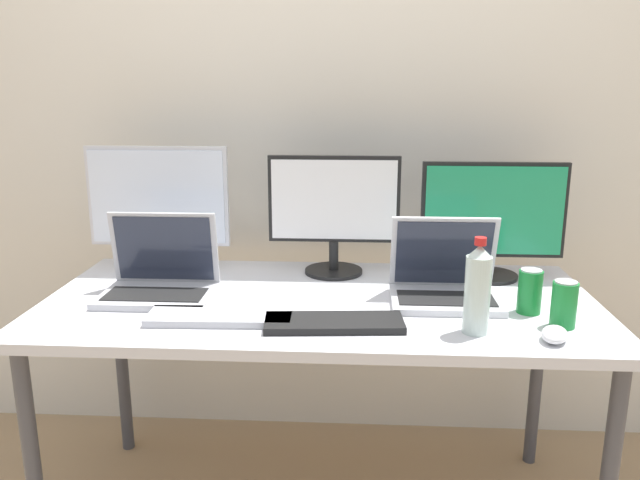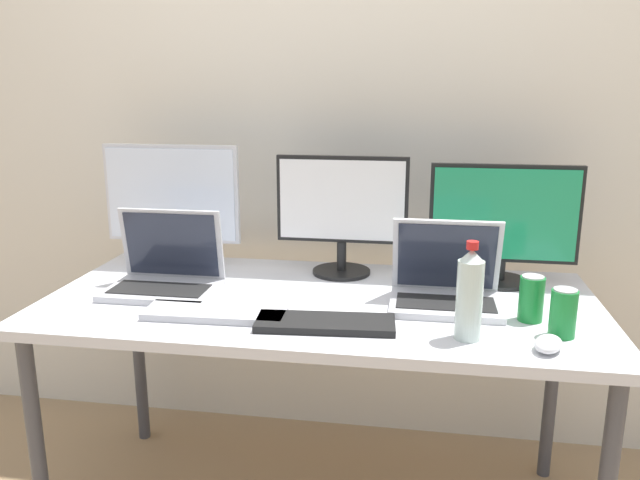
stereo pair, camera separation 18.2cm
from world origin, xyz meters
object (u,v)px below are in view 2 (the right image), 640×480
monitor_center (342,210)px  soda_can_near_keyboard (531,298)px  keyboard_main (325,323)px  laptop_secondary (446,285)px  laptop_silver (166,272)px  work_desk (320,317)px  mouse_by_keyboard (548,344)px  keyboard_aux (215,313)px  water_bottle (470,295)px  soda_can_by_laptop (563,313)px  monitor_right (504,222)px  monitor_left (172,202)px

monitor_center → soda_can_near_keyboard: 0.68m
keyboard_main → soda_can_near_keyboard: bearing=9.9°
laptop_secondary → keyboard_main: size_ratio=0.86×
laptop_silver → soda_can_near_keyboard: 1.08m
work_desk → mouse_by_keyboard: bearing=-25.4°
monitor_center → keyboard_main: monitor_center is taller
keyboard_aux → water_bottle: 0.69m
water_bottle → soda_can_by_laptop: 0.25m
soda_can_near_keyboard → soda_can_by_laptop: 0.12m
work_desk → laptop_silver: 0.50m
keyboard_main → soda_can_near_keyboard: 0.56m
keyboard_aux → mouse_by_keyboard: mouse_by_keyboard is taller
work_desk → monitor_right: size_ratio=3.53×
laptop_secondary → keyboard_aux: bearing=-161.9°
work_desk → monitor_center: monitor_center is taller
monitor_left → keyboard_main: (0.61, -0.49, -0.22)m
monitor_center → laptop_secondary: size_ratio=1.39×
monitor_left → keyboard_aux: monitor_left is taller
monitor_center → laptop_silver: (-0.52, -0.26, -0.16)m
monitor_center → soda_can_by_laptop: bearing=-35.7°
water_bottle → monitor_left: bearing=152.5°
monitor_left → keyboard_aux: (0.30, -0.47, -0.22)m
work_desk → water_bottle: water_bottle is taller
laptop_silver → soda_can_near_keyboard: bearing=-4.5°
laptop_silver → water_bottle: 0.93m
monitor_right → mouse_by_keyboard: 0.56m
work_desk → laptop_silver: bearing=-179.8°
monitor_right → soda_can_near_keyboard: size_ratio=3.69×
laptop_silver → keyboard_main: laptop_silver is taller
monitor_center → keyboard_main: bearing=-87.7°
mouse_by_keyboard → soda_can_by_laptop: size_ratio=0.80×
monitor_right → work_desk: bearing=-156.4°
monitor_right → soda_can_near_keyboard: monitor_right is taller
monitor_center → water_bottle: size_ratio=1.72×
keyboard_aux → soda_can_near_keyboard: size_ratio=3.10×
monitor_right → laptop_secondary: monitor_right is taller
laptop_secondary → water_bottle: water_bottle is taller
monitor_center → keyboard_aux: 0.58m
laptop_secondary → soda_can_by_laptop: bearing=-34.3°
monitor_left → soda_can_near_keyboard: bearing=-17.0°
monitor_right → soda_can_by_laptop: 0.46m
water_bottle → soda_can_by_laptop: size_ratio=2.01×
water_bottle → mouse_by_keyboard: bearing=-13.3°
work_desk → water_bottle: bearing=-30.2°
keyboard_main → laptop_silver: bearing=153.3°
laptop_secondary → keyboard_aux: laptop_secondary is taller
water_bottle → keyboard_main: bearing=177.0°
monitor_center → laptop_secondary: bearing=-36.8°
work_desk → laptop_secondary: laptop_secondary is taller
monitor_left → laptop_silver: size_ratio=1.45×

